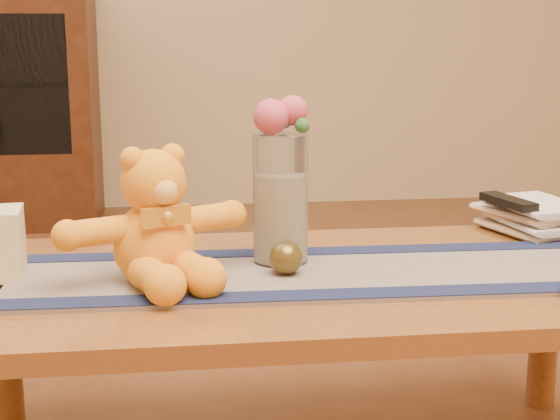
{
  "coord_description": "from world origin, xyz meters",
  "views": [
    {
      "loc": [
        -0.25,
        -1.59,
        0.94
      ],
      "look_at": [
        -0.05,
        0.0,
        0.58
      ],
      "focal_mm": 54.84,
      "sensor_mm": 36.0,
      "label": 1
    }
  ],
  "objects": [
    {
      "name": "coffee_table_top",
      "position": [
        0.0,
        0.0,
        0.43
      ],
      "size": [
        1.4,
        0.7,
        0.04
      ],
      "primitive_type": "cube",
      "color": "brown",
      "rests_on": "floor"
    },
    {
      "name": "table_leg_bl",
      "position": [
        -0.64,
        0.29,
        0.21
      ],
      "size": [
        0.07,
        0.07,
        0.41
      ],
      "primitive_type": "cylinder",
      "color": "brown",
      "rests_on": "floor"
    },
    {
      "name": "table_leg_br",
      "position": [
        0.64,
        0.29,
        0.21
      ],
      "size": [
        0.07,
        0.07,
        0.41
      ],
      "primitive_type": "cylinder",
      "color": "brown",
      "rests_on": "floor"
    },
    {
      "name": "persian_runner",
      "position": [
        0.03,
        -0.01,
        0.45
      ],
      "size": [
        1.21,
        0.38,
        0.01
      ],
      "primitive_type": "cube",
      "rotation": [
        0.0,
        0.0,
        -0.03
      ],
      "color": "#1E1A49",
      "rests_on": "coffee_table_top"
    },
    {
      "name": "runner_border_near",
      "position": [
        0.03,
        -0.16,
        0.46
      ],
      "size": [
        1.2,
        0.09,
        0.0
      ],
      "primitive_type": "cube",
      "rotation": [
        0.0,
        0.0,
        -0.03
      ],
      "color": "#151D41",
      "rests_on": "persian_runner"
    },
    {
      "name": "runner_border_far",
      "position": [
        0.04,
        0.13,
        0.46
      ],
      "size": [
        1.2,
        0.09,
        0.0
      ],
      "primitive_type": "cube",
      "rotation": [
        0.0,
        0.0,
        -0.03
      ],
      "color": "#151D41",
      "rests_on": "persian_runner"
    },
    {
      "name": "teddy_bear",
      "position": [
        -0.29,
        -0.02,
        0.58
      ],
      "size": [
        0.44,
        0.41,
        0.24
      ],
      "primitive_type": null,
      "rotation": [
        0.0,
        0.0,
        0.41
      ],
      "color": "orange",
      "rests_on": "persian_runner"
    },
    {
      "name": "glass_vase",
      "position": [
        -0.04,
        0.07,
        0.59
      ],
      "size": [
        0.11,
        0.11,
        0.26
      ],
      "primitive_type": "cylinder",
      "color": "silver",
      "rests_on": "persian_runner"
    },
    {
      "name": "potpourri_fill",
      "position": [
        -0.04,
        0.07,
        0.55
      ],
      "size": [
        0.09,
        0.09,
        0.18
      ],
      "primitive_type": "cylinder",
      "color": "beige",
      "rests_on": "glass_vase"
    },
    {
      "name": "rose_left",
      "position": [
        -0.06,
        0.06,
        0.75
      ],
      "size": [
        0.07,
        0.07,
        0.07
      ],
      "primitive_type": "sphere",
      "color": "#C7465B",
      "rests_on": "glass_vase"
    },
    {
      "name": "rose_right",
      "position": [
        -0.02,
        0.07,
        0.76
      ],
      "size": [
        0.06,
        0.06,
        0.06
      ],
      "primitive_type": "sphere",
      "color": "#C7465B",
      "rests_on": "glass_vase"
    },
    {
      "name": "blue_flower_back",
      "position": [
        -0.03,
        0.1,
        0.75
      ],
      "size": [
        0.04,
        0.04,
        0.04
      ],
      "primitive_type": "sphere",
      "color": "#4D58A7",
      "rests_on": "glass_vase"
    },
    {
      "name": "blue_flower_side",
      "position": [
        -0.07,
        0.09,
        0.74
      ],
      "size": [
        0.04,
        0.04,
        0.04
      ],
      "primitive_type": "sphere",
      "color": "#4D58A7",
      "rests_on": "glass_vase"
    },
    {
      "name": "leaf_sprig",
      "position": [
        -0.0,
        0.05,
        0.74
      ],
      "size": [
        0.03,
        0.03,
        0.03
      ],
      "primitive_type": "sphere",
      "color": "#33662D",
      "rests_on": "glass_vase"
    },
    {
      "name": "bronze_ball",
      "position": [
        -0.04,
        -0.02,
        0.49
      ],
      "size": [
        0.08,
        0.08,
        0.06
      ],
      "primitive_type": "sphere",
      "rotation": [
        0.0,
        0.0,
        0.36
      ],
      "color": "#53441B",
      "rests_on": "persian_runner"
    },
    {
      "name": "book_bottom",
      "position": [
        0.5,
        0.23,
        0.46
      ],
      "size": [
        0.23,
        0.26,
        0.02
      ],
      "primitive_type": "imported",
      "rotation": [
        0.0,
        0.0,
        0.31
      ],
      "color": "beige",
      "rests_on": "coffee_table_top"
    },
    {
      "name": "book_lower",
      "position": [
        0.5,
        0.23,
        0.48
      ],
      "size": [
        0.2,
        0.25,
        0.02
      ],
      "primitive_type": "imported",
      "rotation": [
        0.0,
        0.0,
        0.17
      ],
      "color": "beige",
      "rests_on": "book_bottom"
    },
    {
      "name": "book_upper",
      "position": [
        0.49,
        0.23,
        0.5
      ],
      "size": [
        0.23,
        0.27,
        0.02
      ],
      "primitive_type": "imported",
      "rotation": [
        0.0,
        0.0,
        0.37
      ],
      "color": "beige",
      "rests_on": "book_lower"
    },
    {
      "name": "book_top",
      "position": [
        0.5,
        0.23,
        0.52
      ],
      "size": [
        0.21,
        0.25,
        0.02
      ],
      "primitive_type": "imported",
      "rotation": [
        0.0,
        0.0,
        0.21
      ],
      "color": "beige",
      "rests_on": "book_upper"
    },
    {
      "name": "tv_remote",
      "position": [
        0.5,
        0.22,
        0.54
      ],
      "size": [
        0.08,
        0.17,
        0.02
      ],
      "primitive_type": "cube",
      "rotation": [
        0.0,
        0.0,
        0.26
      ],
      "color": "black",
      "rests_on": "book_top"
    }
  ]
}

